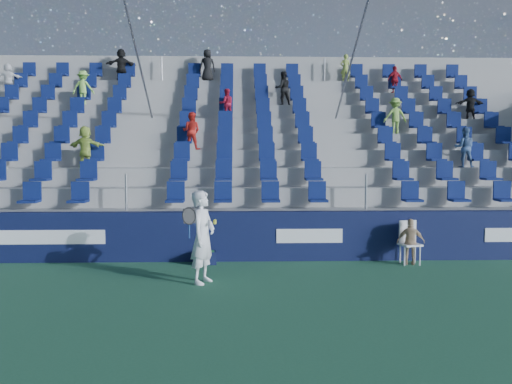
% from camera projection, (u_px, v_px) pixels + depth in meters
% --- Properties ---
extents(ground, '(70.00, 70.00, 0.00)m').
position_uv_depth(ground, '(250.00, 292.00, 10.76)').
color(ground, '#2B6544').
rests_on(ground, ground).
extents(sponsor_wall, '(24.00, 0.32, 1.20)m').
position_uv_depth(sponsor_wall, '(247.00, 236.00, 13.86)').
color(sponsor_wall, '#10163B').
rests_on(sponsor_wall, ground).
extents(grandstand, '(24.00, 8.17, 6.63)m').
position_uv_depth(grandstand, '(244.00, 167.00, 18.83)').
color(grandstand, gray).
rests_on(grandstand, ground).
extents(tennis_player, '(0.74, 0.80, 1.87)m').
position_uv_depth(tennis_player, '(203.00, 237.00, 11.44)').
color(tennis_player, white).
rests_on(tennis_player, ground).
extents(line_judge_chair, '(0.54, 0.56, 1.02)m').
position_uv_depth(line_judge_chair, '(409.00, 239.00, 13.50)').
color(line_judge_chair, white).
rests_on(line_judge_chair, ground).
extents(line_judge, '(0.68, 0.40, 1.08)m').
position_uv_depth(line_judge, '(411.00, 242.00, 13.35)').
color(line_judge, tan).
rests_on(line_judge, ground).
extents(ball_bin, '(0.56, 0.38, 0.31)m').
position_uv_depth(ball_bin, '(205.00, 257.00, 13.46)').
color(ball_bin, '#10163B').
rests_on(ball_bin, ground).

